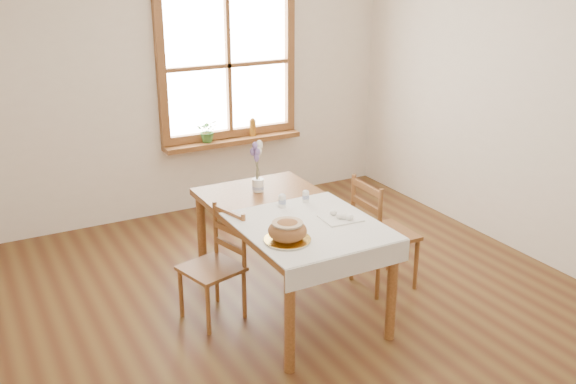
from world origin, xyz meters
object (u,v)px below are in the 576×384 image
(dining_table, at_px, (288,223))
(chair_left, at_px, (211,267))
(chair_right, at_px, (385,232))
(bread_plate, at_px, (287,240))
(flower_vase, at_px, (258,186))

(dining_table, height_order, chair_left, chair_left)
(dining_table, height_order, chair_right, chair_right)
(chair_left, bearing_deg, bread_plate, 14.14)
(chair_left, height_order, bread_plate, chair_left)
(dining_table, bearing_deg, bread_plate, -118.92)
(dining_table, xyz_separation_m, bread_plate, (-0.26, -0.46, 0.10))
(chair_right, bearing_deg, flower_vase, 57.50)
(bread_plate, bearing_deg, flower_vase, 75.22)
(dining_table, bearing_deg, flower_vase, 91.27)
(dining_table, relative_size, bread_plate, 5.46)
(chair_right, xyz_separation_m, flower_vase, (-0.83, 0.55, 0.35))
(flower_vase, bearing_deg, chair_left, -146.25)
(flower_vase, bearing_deg, bread_plate, -104.78)
(chair_left, xyz_separation_m, chair_right, (1.38, -0.18, 0.05))
(chair_right, bearing_deg, bread_plate, 110.60)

